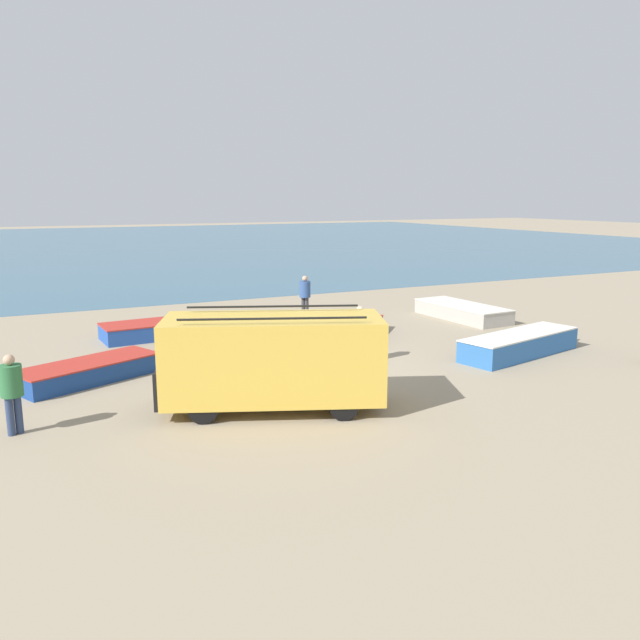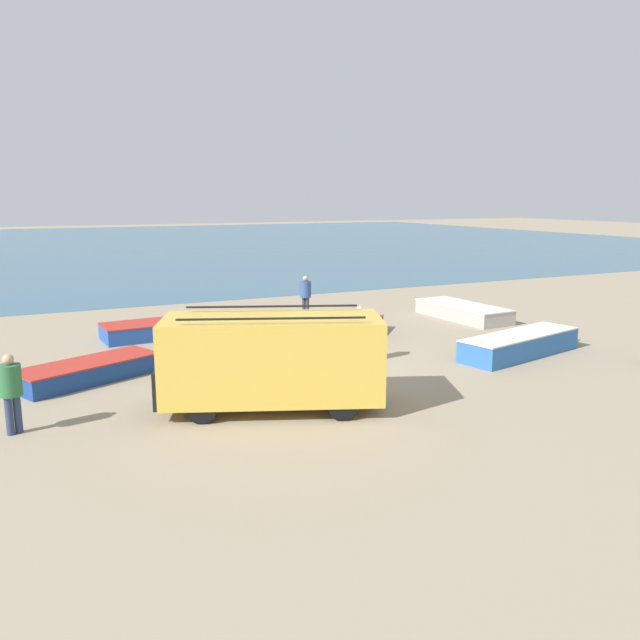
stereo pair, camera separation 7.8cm
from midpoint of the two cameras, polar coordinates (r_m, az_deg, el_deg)
The scene contains 11 objects.
ground_plane at distance 18.44m, azimuth 0.37°, elevation -3.86°, with size 200.00×200.00×0.00m, color gray.
sea_water at distance 68.65m, azimuth -19.01°, elevation 6.55°, with size 120.00×80.00×0.01m, color #33607A.
parked_van at distance 14.19m, azimuth -4.32°, elevation -3.53°, with size 5.33×3.61×2.28m.
fishing_rowboat_0 at distance 25.72m, azimuth 12.80°, elevation 0.82°, with size 1.85×5.08×0.58m.
fishing_rowboat_1 at distance 21.49m, azimuth 2.80°, elevation -0.99°, with size 3.72×3.92×0.53m.
fishing_rowboat_2 at distance 20.30m, azimuth 18.28°, elevation -2.04°, with size 5.54×2.26×0.69m.
fishing_rowboat_3 at distance 17.70m, azimuth -19.90°, elevation -4.31°, with size 4.42×2.74×0.53m.
fishing_rowboat_4 at distance 22.38m, azimuth -14.38°, elevation -0.80°, with size 4.40×1.88×0.56m.
fisherman_0 at distance 25.13m, azimuth -1.24°, elevation 2.53°, with size 0.44×0.44×1.69m.
fisherman_1 at distance 14.15m, azimuth -26.29°, elevation -5.48°, with size 0.44×0.44×1.69m.
fisherman_3 at distance 18.24m, azimuth 3.77°, elevation -0.83°, with size 0.44×0.44×1.67m.
Camera 2 is at (-7.72, -16.06, 4.77)m, focal length 35.00 mm.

